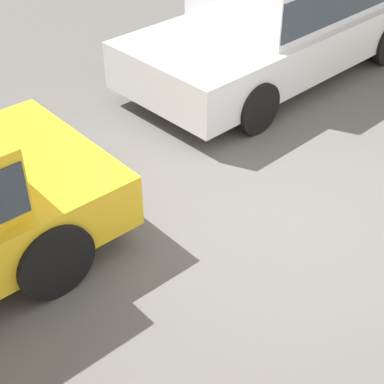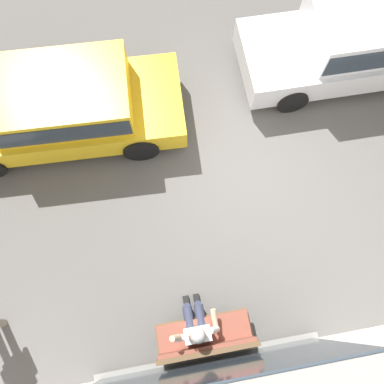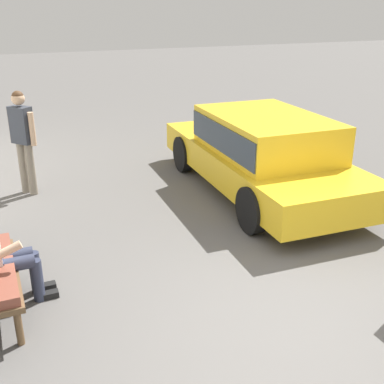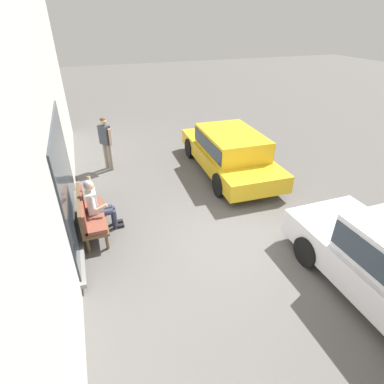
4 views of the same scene
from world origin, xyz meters
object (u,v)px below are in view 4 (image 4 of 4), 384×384
Objects in this scene: parked_car_mid at (230,150)px; pedestrian_standing at (105,140)px; person_on_phone at (97,204)px; bench at (88,213)px.

parked_car_mid is 3.93m from pedestrian_standing.
pedestrian_standing reaches higher than person_on_phone.
bench is 1.13× the size of person_on_phone.
pedestrian_standing is at bearing 67.42° from parked_car_mid.
pedestrian_standing is at bearing -9.97° from person_on_phone.
bench is 0.28m from person_on_phone.
person_on_phone is 3.31m from pedestrian_standing.
parked_car_mid reaches higher than person_on_phone.
parked_car_mid is (1.74, -4.19, 0.06)m from person_on_phone.
parked_car_mid is (1.84, -4.41, 0.19)m from bench.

